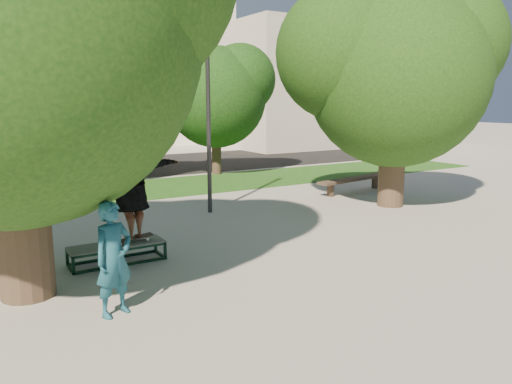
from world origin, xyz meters
TOP-DOWN VIEW (x-y plane):
  - ground at (0.00, 0.00)m, footprint 120.00×120.00m
  - grass_strip at (1.00, 9.50)m, footprint 30.00×4.00m
  - asphalt_strip at (0.00, 16.00)m, footprint 40.00×8.00m
  - tree_right at (5.92, 3.08)m, footprint 6.24×5.33m
  - bg_tree_mid at (-1.08, 12.08)m, footprint 5.76×4.92m
  - bg_tree_right at (4.43, 11.57)m, footprint 5.04×4.31m
  - lamppost at (1.00, 5.00)m, footprint 0.25×0.15m
  - side_building at (18.00, 22.00)m, footprint 15.00×10.00m
  - grind_box at (-2.50, 1.93)m, footprint 1.80×0.60m
  - skater_rig at (-2.18, 1.93)m, footprint 2.31×1.16m
  - bystander at (-3.19, -0.43)m, footprint 0.73×0.61m
  - bench at (6.59, 5.25)m, footprint 3.32×0.98m
  - car_grey at (-1.46, 14.68)m, footprint 2.90×5.08m
  - car_silver_b at (0.66, 15.58)m, footprint 2.84×5.36m

SIDE VIEW (x-z plane):
  - ground at x=0.00m, z-range 0.00..0.00m
  - asphalt_strip at x=0.00m, z-range 0.00..0.01m
  - grass_strip at x=1.00m, z-range 0.00..0.02m
  - grind_box at x=-2.50m, z-range 0.00..0.38m
  - bench at x=6.59m, z-range 0.17..0.67m
  - car_grey at x=-1.46m, z-range 0.00..1.34m
  - car_silver_b at x=0.66m, z-range 0.00..1.48m
  - bystander at x=-3.19m, z-range 0.00..1.71m
  - skater_rig at x=-2.18m, z-range 0.41..2.30m
  - lamppost at x=1.00m, z-range 0.10..6.21m
  - bg_tree_right at x=4.43m, z-range 0.77..6.21m
  - side_building at x=18.00m, z-range 0.00..8.00m
  - bg_tree_mid at x=-1.08m, z-range 0.90..7.14m
  - tree_right at x=5.92m, z-range 0.84..7.35m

